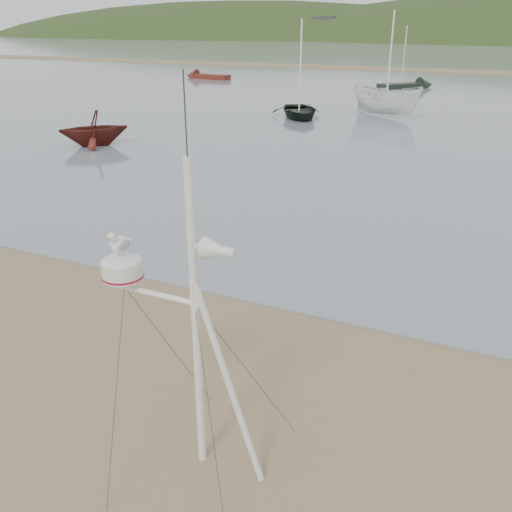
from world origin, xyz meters
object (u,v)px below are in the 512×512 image
at_px(boat_red, 92,112).
at_px(sailboat_dark_mid, 414,85).
at_px(boat_dark, 300,82).
at_px(dinghy_red_far, 201,76).
at_px(boat_white, 389,74).
at_px(mast_rig, 193,385).

bearing_deg(boat_red, sailboat_dark_mid, 116.57).
relative_size(boat_dark, dinghy_red_far, 0.77).
height_order(boat_red, dinghy_red_far, boat_red).
height_order(boat_dark, boat_white, boat_white).
bearing_deg(boat_red, mast_rig, -3.44).
bearing_deg(boat_white, dinghy_red_far, 77.32).
bearing_deg(sailboat_dark_mid, dinghy_red_far, 179.73).
bearing_deg(mast_rig, boat_red, 133.97).
xyz_separation_m(boat_dark, sailboat_dark_mid, (3.43, 20.67, -1.93)).
xyz_separation_m(boat_dark, dinghy_red_far, (-19.40, 20.78, -1.94)).
bearing_deg(boat_white, boat_red, 168.20).
distance_m(boat_dark, sailboat_dark_mid, 21.04).
bearing_deg(boat_dark, sailboat_dark_mid, 50.38).
relative_size(mast_rig, sailboat_dark_mid, 0.88).
bearing_deg(sailboat_dark_mid, boat_dark, -99.42).
bearing_deg(sailboat_dark_mid, boat_red, -106.02).
height_order(boat_dark, boat_red, boat_dark).
height_order(boat_white, dinghy_red_far, boat_white).
bearing_deg(boat_dark, boat_red, -146.41).
distance_m(mast_rig, dinghy_red_far, 56.63).
relative_size(boat_dark, boat_red, 1.36).
bearing_deg(boat_dark, dinghy_red_far, 102.83).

